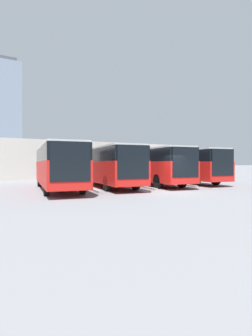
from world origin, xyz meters
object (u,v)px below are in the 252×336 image
bus_1 (150,165)px  bus_0 (184,165)px  bus_2 (107,165)px  bus_3 (58,165)px

bus_1 → bus_0: bearing=-167.2°
bus_2 → bus_3: bearing=15.9°
bus_0 → bus_1: same height
bus_0 → bus_3: bearing=11.7°
bus_2 → bus_3: 4.32m
bus_0 → bus_2: bearing=9.6°
bus_1 → bus_3: (8.55, 0.59, 0.00)m
bus_0 → bus_2: size_ratio=1.00×
bus_2 → bus_3: size_ratio=1.00×
bus_1 → bus_2: bearing=6.4°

